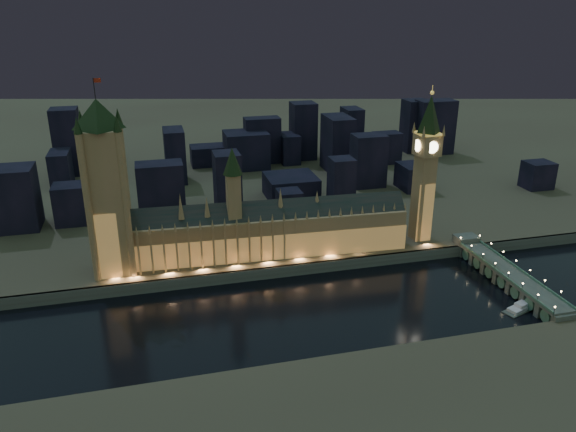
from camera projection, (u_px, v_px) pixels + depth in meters
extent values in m
plane|color=black|center=(302.00, 306.00, 342.14)|extent=(2000.00, 2000.00, 0.00)
cube|color=#40372C|center=(206.00, 125.00, 810.43)|extent=(2000.00, 960.00, 8.00)
cube|color=#42443F|center=(286.00, 271.00, 377.72)|extent=(2000.00, 2.50, 8.00)
cube|color=olive|center=(264.00, 236.00, 387.76)|extent=(200.73, 29.50, 28.00)
cube|color=#BD8846|center=(267.00, 249.00, 380.31)|extent=(200.00, 0.50, 18.00)
cube|color=black|center=(263.00, 213.00, 381.60)|extent=(200.55, 25.77, 16.26)
cube|color=olive|center=(234.00, 197.00, 372.30)|extent=(9.00, 9.00, 32.00)
cone|color=black|center=(232.00, 161.00, 363.24)|extent=(13.00, 13.00, 18.00)
cube|color=olive|center=(113.00, 258.00, 355.23)|extent=(1.20, 1.20, 28.00)
cone|color=olive|center=(110.00, 233.00, 349.61)|extent=(2.00, 2.00, 6.00)
cube|color=olive|center=(126.00, 256.00, 357.07)|extent=(1.20, 1.20, 28.00)
cone|color=olive|center=(123.00, 231.00, 351.45)|extent=(2.00, 2.00, 6.00)
cube|color=olive|center=(139.00, 255.00, 358.90)|extent=(1.20, 1.20, 28.00)
cone|color=olive|center=(136.00, 230.00, 353.28)|extent=(2.00, 2.00, 6.00)
cube|color=olive|center=(152.00, 254.00, 360.74)|extent=(1.20, 1.20, 28.00)
cone|color=olive|center=(149.00, 229.00, 355.12)|extent=(2.00, 2.00, 6.00)
cube|color=olive|center=(164.00, 252.00, 362.57)|extent=(1.20, 1.20, 28.00)
cone|color=olive|center=(162.00, 228.00, 356.96)|extent=(2.00, 2.00, 6.00)
cube|color=olive|center=(177.00, 251.00, 364.41)|extent=(1.20, 1.20, 28.00)
cone|color=olive|center=(175.00, 227.00, 358.79)|extent=(2.00, 2.00, 6.00)
cube|color=olive|center=(189.00, 250.00, 366.25)|extent=(1.20, 1.20, 28.00)
cone|color=olive|center=(188.00, 226.00, 360.63)|extent=(2.00, 2.00, 6.00)
cube|color=olive|center=(202.00, 249.00, 368.08)|extent=(1.20, 1.20, 28.00)
cone|color=olive|center=(200.00, 224.00, 362.47)|extent=(2.00, 2.00, 6.00)
cube|color=olive|center=(214.00, 247.00, 369.92)|extent=(1.20, 1.20, 28.00)
cone|color=olive|center=(212.00, 223.00, 364.30)|extent=(2.00, 2.00, 6.00)
cube|color=olive|center=(226.00, 246.00, 371.76)|extent=(1.20, 1.20, 28.00)
cone|color=olive|center=(225.00, 222.00, 366.14)|extent=(2.00, 2.00, 6.00)
cube|color=olive|center=(238.00, 245.00, 373.59)|extent=(1.20, 1.20, 28.00)
cone|color=olive|center=(237.00, 221.00, 367.98)|extent=(2.00, 2.00, 6.00)
cube|color=olive|center=(250.00, 244.00, 375.43)|extent=(1.20, 1.20, 28.00)
cone|color=olive|center=(249.00, 220.00, 369.81)|extent=(2.00, 2.00, 6.00)
cube|color=olive|center=(261.00, 243.00, 377.26)|extent=(1.20, 1.20, 28.00)
cone|color=olive|center=(261.00, 219.00, 371.65)|extent=(2.00, 2.00, 6.00)
cube|color=olive|center=(273.00, 241.00, 379.10)|extent=(1.20, 1.20, 28.00)
cone|color=olive|center=(272.00, 218.00, 373.48)|extent=(2.00, 2.00, 6.00)
cube|color=olive|center=(284.00, 240.00, 380.94)|extent=(1.20, 1.20, 28.00)
cone|color=olive|center=(284.00, 217.00, 375.32)|extent=(2.00, 2.00, 6.00)
cube|color=olive|center=(296.00, 239.00, 382.77)|extent=(1.20, 1.20, 28.00)
cone|color=olive|center=(296.00, 216.00, 377.16)|extent=(2.00, 2.00, 6.00)
cube|color=olive|center=(307.00, 238.00, 384.61)|extent=(1.20, 1.20, 28.00)
cone|color=olive|center=(307.00, 215.00, 378.99)|extent=(2.00, 2.00, 6.00)
cube|color=olive|center=(318.00, 237.00, 386.45)|extent=(1.20, 1.20, 28.00)
cone|color=olive|center=(318.00, 213.00, 380.83)|extent=(2.00, 2.00, 6.00)
cube|color=olive|center=(329.00, 236.00, 388.28)|extent=(1.20, 1.20, 28.00)
cone|color=olive|center=(329.00, 212.00, 382.67)|extent=(2.00, 2.00, 6.00)
cube|color=olive|center=(340.00, 235.00, 390.12)|extent=(1.20, 1.20, 28.00)
cone|color=olive|center=(341.00, 211.00, 384.50)|extent=(2.00, 2.00, 6.00)
cube|color=olive|center=(351.00, 233.00, 391.96)|extent=(1.20, 1.20, 28.00)
cone|color=olive|center=(352.00, 210.00, 386.34)|extent=(2.00, 2.00, 6.00)
cube|color=olive|center=(362.00, 232.00, 393.79)|extent=(1.20, 1.20, 28.00)
cone|color=olive|center=(362.00, 209.00, 388.17)|extent=(2.00, 2.00, 6.00)
cube|color=olive|center=(372.00, 231.00, 395.63)|extent=(1.20, 1.20, 28.00)
cone|color=olive|center=(373.00, 208.00, 390.01)|extent=(2.00, 2.00, 6.00)
cube|color=olive|center=(383.00, 230.00, 397.46)|extent=(1.20, 1.20, 28.00)
cone|color=olive|center=(384.00, 207.00, 391.85)|extent=(2.00, 2.00, 6.00)
cube|color=olive|center=(393.00, 229.00, 399.30)|extent=(1.20, 1.20, 28.00)
cone|color=olive|center=(394.00, 206.00, 393.68)|extent=(2.00, 2.00, 6.00)
cube|color=olive|center=(404.00, 228.00, 401.14)|extent=(1.20, 1.20, 28.00)
cone|color=olive|center=(405.00, 205.00, 395.52)|extent=(2.00, 2.00, 6.00)
cone|color=olive|center=(181.00, 206.00, 365.35)|extent=(4.40, 4.40, 18.00)
cone|color=olive|center=(207.00, 207.00, 369.98)|extent=(4.40, 4.40, 14.00)
cone|color=olive|center=(280.00, 199.00, 381.09)|extent=(4.40, 4.40, 16.00)
cone|color=olive|center=(317.00, 199.00, 387.79)|extent=(4.40, 4.40, 12.00)
cube|color=olive|center=(108.00, 203.00, 352.89)|extent=(23.92, 23.92, 94.41)
cube|color=#BD8846|center=(112.00, 247.00, 351.91)|extent=(22.00, 0.50, 44.00)
cone|color=black|center=(97.00, 114.00, 332.53)|extent=(31.68, 31.68, 18.00)
cylinder|color=black|center=(94.00, 88.00, 327.10)|extent=(0.50, 0.50, 12.00)
cube|color=#A72715|center=(97.00, 80.00, 325.97)|extent=(4.00, 0.15, 2.50)
cylinder|color=olive|center=(89.00, 210.00, 340.43)|extent=(4.40, 4.40, 94.41)
cone|color=black|center=(77.00, 125.00, 321.52)|extent=(5.20, 5.20, 10.00)
cylinder|color=olive|center=(91.00, 199.00, 360.31)|extent=(4.40, 4.40, 94.41)
cone|color=black|center=(80.00, 118.00, 341.39)|extent=(5.20, 5.20, 10.00)
cylinder|color=olive|center=(126.00, 207.00, 345.48)|extent=(4.40, 4.40, 94.41)
cone|color=black|center=(117.00, 123.00, 326.57)|extent=(5.20, 5.20, 10.00)
cylinder|color=olive|center=(127.00, 196.00, 365.36)|extent=(4.40, 4.40, 94.41)
cone|color=black|center=(118.00, 116.00, 346.44)|extent=(5.20, 5.20, 10.00)
cube|color=olive|center=(422.00, 198.00, 408.49)|extent=(13.79, 13.79, 63.72)
cube|color=#BD8846|center=(425.00, 213.00, 406.46)|extent=(12.00, 0.50, 44.00)
cube|color=olive|center=(427.00, 145.00, 394.21)|extent=(15.00, 15.00, 15.11)
cube|color=#F2C64C|center=(428.00, 133.00, 391.26)|extent=(15.75, 15.75, 1.20)
cone|color=black|center=(430.00, 114.00, 386.33)|extent=(18.00, 18.00, 26.00)
sphere|color=#F2C64C|center=(432.00, 93.00, 381.08)|extent=(2.80, 2.80, 2.80)
cylinder|color=#F2C64C|center=(433.00, 89.00, 380.17)|extent=(0.40, 0.40, 5.00)
cylinder|color=#FFF2BF|center=(433.00, 147.00, 387.21)|extent=(8.40, 0.50, 8.40)
cylinder|color=#FFF2BF|center=(422.00, 142.00, 401.22)|extent=(8.40, 0.50, 8.40)
cylinder|color=#FFF2BF|center=(417.00, 145.00, 392.44)|extent=(0.50, 8.40, 8.40)
cylinder|color=#FFF2BF|center=(437.00, 144.00, 395.99)|extent=(0.50, 8.40, 8.40)
cone|color=olive|center=(424.00, 131.00, 381.53)|extent=(2.60, 2.60, 8.00)
cone|color=olive|center=(414.00, 127.00, 395.08)|extent=(2.60, 2.60, 8.00)
cone|color=olive|center=(444.00, 130.00, 384.98)|extent=(2.60, 2.60, 8.00)
cone|color=olive|center=(433.00, 126.00, 398.53)|extent=(2.60, 2.60, 8.00)
cube|color=#42443F|center=(511.00, 274.00, 361.13)|extent=(16.24, 100.00, 1.60)
cube|color=#365F53|center=(501.00, 274.00, 358.85)|extent=(0.80, 100.00, 1.60)
cube|color=#365F53|center=(522.00, 271.00, 362.40)|extent=(0.80, 100.00, 1.60)
cube|color=#42443F|center=(466.00, 242.00, 411.09)|extent=(16.24, 12.00, 9.50)
cube|color=#42443F|center=(563.00, 322.00, 317.83)|extent=(14.62, 4.00, 9.50)
cylinder|color=black|center=(554.00, 311.00, 313.03)|extent=(0.30, 0.30, 4.40)
sphere|color=#FFD88C|center=(555.00, 307.00, 312.20)|extent=(1.00, 1.00, 1.00)
cube|color=#42443F|center=(547.00, 309.00, 330.73)|extent=(14.62, 4.00, 9.50)
cylinder|color=black|center=(538.00, 298.00, 325.94)|extent=(0.30, 0.30, 4.40)
sphere|color=#FFD88C|center=(538.00, 295.00, 325.10)|extent=(1.00, 1.00, 1.00)
cylinder|color=black|center=(560.00, 295.00, 329.48)|extent=(0.30, 0.30, 4.40)
sphere|color=#FFD88C|center=(561.00, 292.00, 328.65)|extent=(1.00, 1.00, 1.00)
cube|color=#42443F|center=(531.00, 297.00, 343.64)|extent=(14.62, 4.00, 9.50)
cylinder|color=black|center=(522.00, 287.00, 338.84)|extent=(0.30, 0.30, 4.40)
sphere|color=#FFD88C|center=(523.00, 283.00, 338.01)|extent=(1.00, 1.00, 1.00)
cylinder|color=black|center=(544.00, 284.00, 342.39)|extent=(0.30, 0.30, 4.40)
sphere|color=#FFD88C|center=(545.00, 280.00, 341.55)|extent=(1.00, 1.00, 1.00)
cube|color=#42443F|center=(517.00, 287.00, 356.54)|extent=(14.62, 4.00, 9.50)
cylinder|color=black|center=(508.00, 276.00, 351.75)|extent=(0.30, 0.30, 4.40)
sphere|color=#FFD88C|center=(509.00, 273.00, 350.91)|extent=(1.00, 1.00, 1.00)
cylinder|color=black|center=(530.00, 273.00, 355.29)|extent=(0.30, 0.30, 4.40)
sphere|color=#FFD88C|center=(530.00, 270.00, 354.46)|extent=(1.00, 1.00, 1.00)
cube|color=#42443F|center=(504.00, 276.00, 369.45)|extent=(14.62, 4.00, 9.50)
cylinder|color=black|center=(495.00, 266.00, 364.65)|extent=(0.30, 0.30, 4.40)
sphere|color=#FFD88C|center=(495.00, 263.00, 363.82)|extent=(1.00, 1.00, 1.00)
cylinder|color=black|center=(516.00, 264.00, 368.20)|extent=(0.30, 0.30, 4.40)
sphere|color=#FFD88C|center=(516.00, 261.00, 367.36)|extent=(1.00, 1.00, 1.00)
cube|color=#42443F|center=(491.00, 267.00, 382.35)|extent=(14.62, 4.00, 9.50)
cylinder|color=black|center=(483.00, 257.00, 377.56)|extent=(0.30, 0.30, 4.40)
sphere|color=#FFD88C|center=(483.00, 254.00, 376.72)|extent=(1.00, 1.00, 1.00)
cylinder|color=black|center=(503.00, 255.00, 381.10)|extent=(0.30, 0.30, 4.40)
sphere|color=#FFD88C|center=(503.00, 252.00, 380.27)|extent=(1.00, 1.00, 1.00)
cube|color=#42443F|center=(480.00, 258.00, 395.26)|extent=(14.62, 4.00, 9.50)
cylinder|color=black|center=(471.00, 249.00, 390.46)|extent=(0.30, 0.30, 4.40)
sphere|color=#FFD88C|center=(472.00, 246.00, 389.63)|extent=(1.00, 1.00, 1.00)
cylinder|color=black|center=(491.00, 246.00, 394.01)|extent=(0.30, 0.30, 4.40)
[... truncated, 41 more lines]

